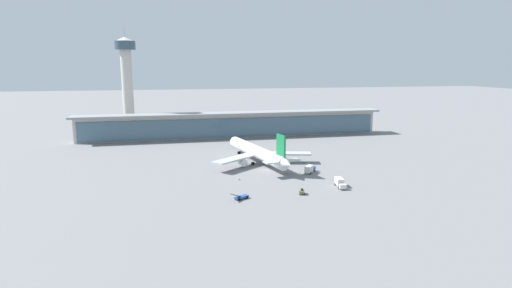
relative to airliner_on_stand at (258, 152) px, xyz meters
The scene contains 11 objects.
ground_plane 13.38m from the airliner_on_stand, 86.35° to the right, with size 1200.00×1200.00×0.00m, color slate.
airliner_on_stand is the anchor object (origin of this frame).
service_truck_near_nose_olive 46.28m from the airliner_on_stand, 83.77° to the right, with size 2.49×3.24×2.05m.
service_truck_under_wing_blue 26.52m from the airliner_on_stand, 49.57° to the right, with size 6.39×7.12×3.10m.
service_truck_mid_apron_blue 49.45m from the airliner_on_stand, 108.98° to the right, with size 6.59×4.53×2.70m.
service_truck_by_tail_white 46.04m from the airliner_on_stand, 62.99° to the right, with size 3.21×7.53×3.10m.
terminal_building 69.44m from the airliner_on_stand, 89.35° to the left, with size 183.60×12.80×15.20m.
control_tower 108.77m from the airliner_on_stand, 125.53° to the left, with size 12.00×12.00×64.19m.
safety_cone_alpha 24.37m from the airliner_on_stand, 58.10° to the right, with size 0.62×0.62×0.70m.
safety_cone_bravo 27.60m from the airliner_on_stand, 117.45° to the right, with size 0.62×0.62×0.70m.
safety_cone_charlie 21.84m from the airliner_on_stand, 67.78° to the right, with size 0.62×0.62×0.70m.
Camera 1 is at (-39.16, -157.65, 42.49)m, focal length 28.42 mm.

